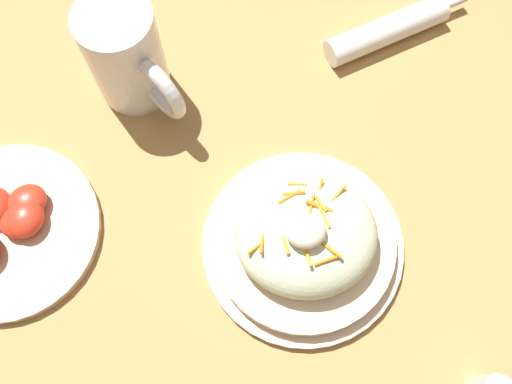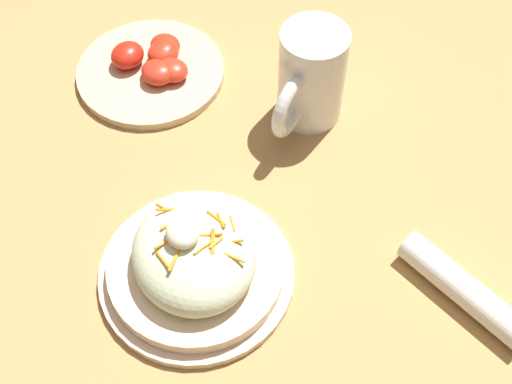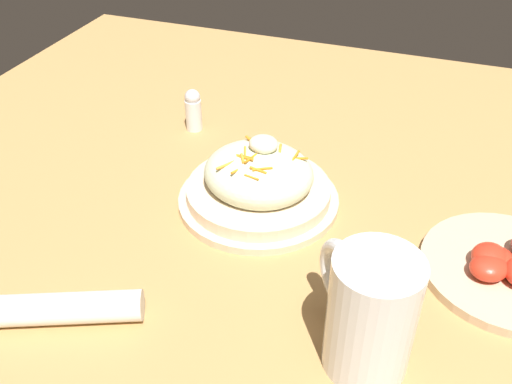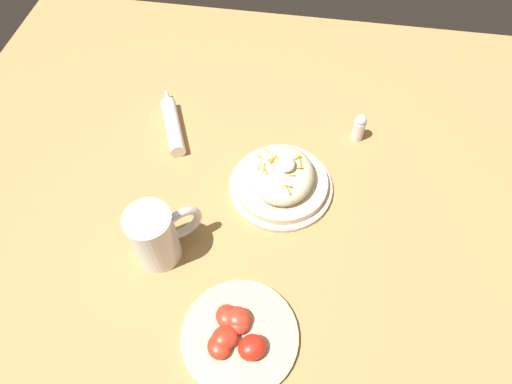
{
  "view_description": "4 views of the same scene",
  "coord_description": "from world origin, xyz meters",
  "px_view_note": "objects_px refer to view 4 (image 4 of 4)",
  "views": [
    {
      "loc": [
        0.03,
        -0.27,
        0.63
      ],
      "look_at": [
        0.04,
        -0.06,
        0.06
      ],
      "focal_mm": 40.37,
      "sensor_mm": 36.0,
      "label": 1
    },
    {
      "loc": [
        0.47,
        -0.17,
        0.71
      ],
      "look_at": [
        0.04,
        -0.02,
        0.07
      ],
      "focal_mm": 48.26,
      "sensor_mm": 36.0,
      "label": 2
    },
    {
      "loc": [
        -0.13,
        0.5,
        0.5
      ],
      "look_at": [
        0.06,
        -0.03,
        0.08
      ],
      "focal_mm": 40.6,
      "sensor_mm": 36.0,
      "label": 3
    },
    {
      "loc": [
        -0.46,
        -0.14,
        0.8
      ],
      "look_at": [
        0.03,
        -0.06,
        0.05
      ],
      "focal_mm": 31.08,
      "sensor_mm": 36.0,
      "label": 4
    }
  ],
  "objects_px": {
    "napkin_roll": "(173,126)",
    "salt_shaker": "(359,127)",
    "salad_plate": "(281,179)",
    "tomato_plate": "(237,335)",
    "beer_mug": "(156,238)"
  },
  "relations": [
    {
      "from": "salad_plate",
      "to": "napkin_roll",
      "type": "bearing_deg",
      "value": 65.18
    },
    {
      "from": "napkin_roll",
      "to": "salt_shaker",
      "type": "bearing_deg",
      "value": -83.98
    },
    {
      "from": "napkin_roll",
      "to": "tomato_plate",
      "type": "xyz_separation_m",
      "value": [
        -0.46,
        -0.24,
        -0.0
      ]
    },
    {
      "from": "tomato_plate",
      "to": "napkin_roll",
      "type": "bearing_deg",
      "value": 27.43
    },
    {
      "from": "beer_mug",
      "to": "napkin_roll",
      "type": "height_order",
      "value": "beer_mug"
    },
    {
      "from": "salad_plate",
      "to": "beer_mug",
      "type": "relative_size",
      "value": 1.64
    },
    {
      "from": "beer_mug",
      "to": "tomato_plate",
      "type": "bearing_deg",
      "value": -128.42
    },
    {
      "from": "tomato_plate",
      "to": "salt_shaker",
      "type": "xyz_separation_m",
      "value": [
        0.51,
        -0.2,
        0.02
      ]
    },
    {
      "from": "tomato_plate",
      "to": "salt_shaker",
      "type": "relative_size",
      "value": 2.87
    },
    {
      "from": "salad_plate",
      "to": "tomato_plate",
      "type": "xyz_separation_m",
      "value": [
        -0.33,
        0.04,
        -0.02
      ]
    },
    {
      "from": "beer_mug",
      "to": "napkin_roll",
      "type": "xyz_separation_m",
      "value": [
        0.32,
        0.06,
        -0.04
      ]
    },
    {
      "from": "napkin_roll",
      "to": "salad_plate",
      "type": "bearing_deg",
      "value": -114.82
    },
    {
      "from": "salad_plate",
      "to": "tomato_plate",
      "type": "bearing_deg",
      "value": 173.83
    },
    {
      "from": "salad_plate",
      "to": "napkin_roll",
      "type": "height_order",
      "value": "salad_plate"
    },
    {
      "from": "beer_mug",
      "to": "salad_plate",
      "type": "bearing_deg",
      "value": -48.36
    }
  ]
}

